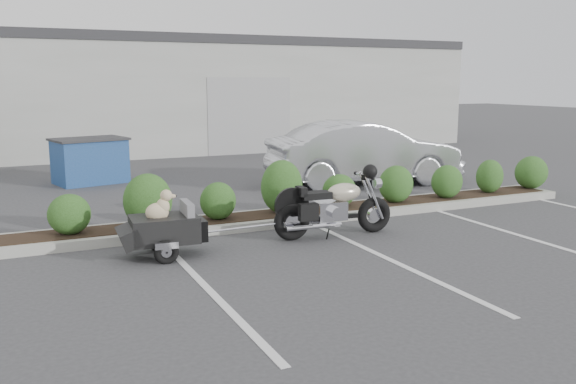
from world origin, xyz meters
name	(u,v)px	position (x,y,z in m)	size (l,w,h in m)	color
ground	(294,259)	(0.00, 0.00, 0.00)	(90.00, 90.00, 0.00)	#38383A
planter_kerb	(292,216)	(1.00, 2.20, 0.07)	(12.00, 1.00, 0.15)	#9E9E93
building	(106,93)	(0.00, 17.00, 2.00)	(26.00, 10.00, 4.00)	#9EA099
motorcycle	(334,208)	(1.13, 0.88, 0.48)	(2.08, 0.70, 1.19)	black
pet_trailer	(163,228)	(-1.65, 0.90, 0.42)	(1.66, 0.93, 0.99)	black
sedan	(364,153)	(4.27, 5.06, 0.77)	(1.62, 4.65, 1.53)	silver
dumpster	(90,160)	(-1.78, 7.98, 0.56)	(1.92, 1.53, 1.11)	navy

